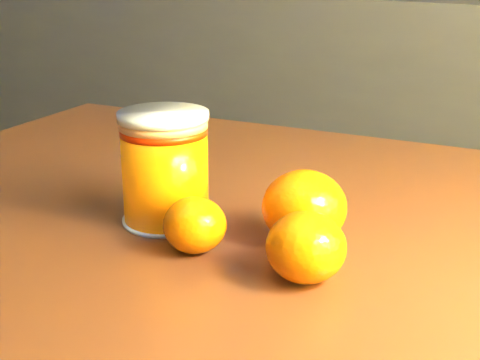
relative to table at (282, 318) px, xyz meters
The scene contains 6 objects.
kitchen_counter 1.58m from the table, 122.10° to the left, with size 3.15×0.60×0.90m, color #46464B.
table is the anchor object (origin of this frame).
juice_glass 0.19m from the table, 158.21° to the right, with size 0.09×0.09×0.11m.
orange_front 0.14m from the table, 30.24° to the right, with size 0.08×0.08×0.07m, color orange.
orange_back 0.15m from the table, 117.08° to the right, with size 0.06×0.06×0.05m, color orange.
orange_extra 0.16m from the table, 52.13° to the right, with size 0.07×0.07×0.06m, color orange.
Camera 1 is at (1.10, -0.39, 1.02)m, focal length 50.00 mm.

